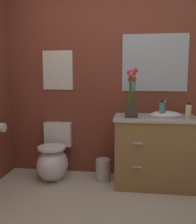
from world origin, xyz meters
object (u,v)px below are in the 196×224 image
wall_poster (58,70)px  wall_mirror (155,63)px  vanity_cabinet (154,150)px  lotion_bottle (162,110)px  toilet_paper_roll (0,127)px  soap_bottle (188,111)px  trash_bin (103,170)px  flower_vase (132,100)px  toilet (54,159)px

wall_poster → wall_mirror: (1.24, 0.00, 0.09)m
vanity_cabinet → lotion_bottle: 0.50m
vanity_cabinet → toilet_paper_roll: (-1.83, -0.17, 0.26)m
wall_mirror → soap_bottle: bearing=-43.2°
trash_bin → wall_mirror: bearing=22.6°
soap_bottle → flower_vase: bearing=-177.1°
lotion_bottle → toilet_paper_roll: (-1.89, -0.11, -0.23)m
toilet → toilet_paper_roll: 0.76m
toilet → flower_vase: bearing=-6.1°
toilet → trash_bin: 0.64m
vanity_cabinet → toilet_paper_roll: bearing=-174.7°
lotion_bottle → wall_poster: bearing=164.7°
toilet → vanity_cabinet: bearing=-1.2°
toilet_paper_roll → toilet: bearing=18.5°
toilet → wall_poster: size_ratio=1.37×
toilet_paper_roll → flower_vase: bearing=3.5°
wall_poster → lotion_bottle: bearing=-15.3°
lotion_bottle → trash_bin: (-0.68, 0.10, -0.78)m
soap_bottle → lotion_bottle: size_ratio=0.87×
soap_bottle → trash_bin: bearing=175.1°
wall_poster → toilet_paper_roll: bearing=-141.6°
toilet → vanity_cabinet: vanity_cabinet is taller
vanity_cabinet → lotion_bottle: bearing=-44.5°
flower_vase → lotion_bottle: bearing=2.1°
toilet → wall_mirror: size_ratio=0.86×
wall_poster → wall_mirror: size_ratio=0.63×
soap_bottle → lotion_bottle: 0.29m
lotion_bottle → wall_mirror: 0.65m
toilet → wall_poster: 1.15m
flower_vase → soap_bottle: bearing=2.9°
lotion_bottle → wall_mirror: (-0.07, 0.36, 0.54)m
vanity_cabinet → wall_mirror: (-0.00, 0.29, 1.03)m
vanity_cabinet → toilet_paper_roll: vanity_cabinet is taller
vanity_cabinet → lotion_bottle: lotion_bottle is taller
toilet → lotion_bottle: bearing=-4.0°
toilet → soap_bottle: 1.73m
wall_mirror → toilet_paper_roll: 2.04m
wall_poster → vanity_cabinet: bearing=-13.3°
toilet → flower_vase: size_ratio=1.24×
flower_vase → lotion_bottle: 0.36m
flower_vase → trash_bin: (-0.34, 0.12, -0.89)m
flower_vase → trash_bin: bearing=161.0°
toilet → flower_vase: flower_vase is taller
trash_bin → wall_poster: size_ratio=0.54×
toilet → wall_mirror: wall_mirror is taller
trash_bin → toilet_paper_roll: toilet_paper_roll is taller
soap_bottle → trash_bin: soap_bottle is taller
flower_vase → toilet_paper_roll: (-1.55, -0.09, -0.35)m
wall_mirror → trash_bin: bearing=-157.4°
vanity_cabinet → trash_bin: 0.68m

